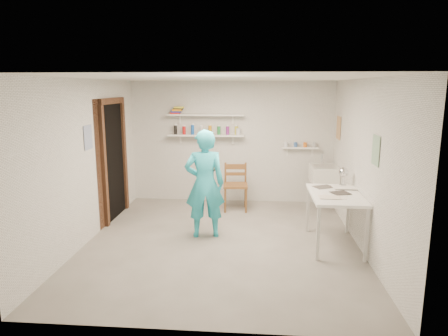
# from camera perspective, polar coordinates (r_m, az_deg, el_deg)

# --- Properties ---
(floor) EXTENTS (4.00, 4.50, 0.02)m
(floor) POSITION_cam_1_polar(r_m,az_deg,el_deg) (6.10, -0.31, -10.57)
(floor) COLOR slate
(floor) RESTS_ON ground
(ceiling) EXTENTS (4.00, 4.50, 0.02)m
(ceiling) POSITION_cam_1_polar(r_m,az_deg,el_deg) (5.65, -0.34, 12.81)
(ceiling) COLOR silver
(ceiling) RESTS_ON wall_back
(wall_back) EXTENTS (4.00, 0.02, 2.40)m
(wall_back) POSITION_cam_1_polar(r_m,az_deg,el_deg) (7.98, 1.08, 3.70)
(wall_back) COLOR silver
(wall_back) RESTS_ON ground
(wall_front) EXTENTS (4.00, 0.02, 2.40)m
(wall_front) POSITION_cam_1_polar(r_m,az_deg,el_deg) (3.57, -3.48, -6.09)
(wall_front) COLOR silver
(wall_front) RESTS_ON ground
(wall_left) EXTENTS (0.02, 4.50, 2.40)m
(wall_left) POSITION_cam_1_polar(r_m,az_deg,el_deg) (6.25, -19.00, 0.92)
(wall_left) COLOR silver
(wall_left) RESTS_ON ground
(wall_right) EXTENTS (0.02, 4.50, 2.40)m
(wall_right) POSITION_cam_1_polar(r_m,az_deg,el_deg) (5.93, 19.41, 0.34)
(wall_right) COLOR silver
(wall_right) RESTS_ON ground
(doorway_recess) EXTENTS (0.02, 0.90, 2.00)m
(doorway_recess) POSITION_cam_1_polar(r_m,az_deg,el_deg) (7.24, -15.47, 0.88)
(doorway_recess) COLOR black
(doorway_recess) RESTS_ON wall_left
(corridor_box) EXTENTS (1.40, 1.50, 2.10)m
(corridor_box) POSITION_cam_1_polar(r_m,az_deg,el_deg) (7.50, -20.59, 1.31)
(corridor_box) COLOR brown
(corridor_box) RESTS_ON ground
(door_lintel) EXTENTS (0.06, 1.05, 0.10)m
(door_lintel) POSITION_cam_1_polar(r_m,az_deg,el_deg) (7.12, -15.77, 9.21)
(door_lintel) COLOR brown
(door_lintel) RESTS_ON wall_left
(door_jamb_near) EXTENTS (0.06, 0.10, 2.00)m
(door_jamb_near) POSITION_cam_1_polar(r_m,az_deg,el_deg) (6.77, -16.74, 0.10)
(door_jamb_near) COLOR brown
(door_jamb_near) RESTS_ON ground
(door_jamb_far) EXTENTS (0.06, 0.10, 2.00)m
(door_jamb_far) POSITION_cam_1_polar(r_m,az_deg,el_deg) (7.70, -14.07, 1.56)
(door_jamb_far) COLOR brown
(door_jamb_far) RESTS_ON ground
(shelf_lower) EXTENTS (1.50, 0.22, 0.03)m
(shelf_lower) POSITION_cam_1_polar(r_m,az_deg,el_deg) (7.88, -2.61, 4.69)
(shelf_lower) COLOR white
(shelf_lower) RESTS_ON wall_back
(shelf_upper) EXTENTS (1.50, 0.22, 0.03)m
(shelf_upper) POSITION_cam_1_polar(r_m,az_deg,el_deg) (7.84, -2.64, 7.59)
(shelf_upper) COLOR white
(shelf_upper) RESTS_ON wall_back
(ledge_shelf) EXTENTS (0.70, 0.14, 0.03)m
(ledge_shelf) POSITION_cam_1_polar(r_m,az_deg,el_deg) (7.93, 10.83, 2.87)
(ledge_shelf) COLOR white
(ledge_shelf) RESTS_ON wall_back
(poster_left) EXTENTS (0.01, 0.28, 0.36)m
(poster_left) POSITION_cam_1_polar(r_m,az_deg,el_deg) (6.24, -18.84, 4.16)
(poster_left) COLOR #334C7F
(poster_left) RESTS_ON wall_left
(poster_right_a) EXTENTS (0.01, 0.34, 0.42)m
(poster_right_a) POSITION_cam_1_polar(r_m,az_deg,el_deg) (7.61, 16.04, 5.54)
(poster_right_a) COLOR #995933
(poster_right_a) RESTS_ON wall_right
(poster_right_b) EXTENTS (0.01, 0.30, 0.38)m
(poster_right_b) POSITION_cam_1_polar(r_m,az_deg,el_deg) (5.35, 20.86, 2.37)
(poster_right_b) COLOR #3F724C
(poster_right_b) RESTS_ON wall_right
(belfast_sink) EXTENTS (0.48, 0.60, 0.30)m
(belfast_sink) POSITION_cam_1_polar(r_m,az_deg,el_deg) (7.60, 14.08, -0.86)
(belfast_sink) COLOR white
(belfast_sink) RESTS_ON wall_right
(man) EXTENTS (0.67, 0.50, 1.67)m
(man) POSITION_cam_1_polar(r_m,az_deg,el_deg) (6.08, -2.77, -2.28)
(man) COLOR #29BCD1
(man) RESTS_ON ground
(wall_clock) EXTENTS (0.30, 0.09, 0.30)m
(wall_clock) POSITION_cam_1_polar(r_m,az_deg,el_deg) (6.23, -2.19, 0.66)
(wall_clock) COLOR #CFBD8D
(wall_clock) RESTS_ON man
(wooden_chair) EXTENTS (0.47, 0.45, 0.95)m
(wooden_chair) POSITION_cam_1_polar(r_m,az_deg,el_deg) (7.47, 1.66, -2.49)
(wooden_chair) COLOR brown
(wooden_chair) RESTS_ON ground
(work_table) EXTENTS (0.71, 1.18, 0.78)m
(work_table) POSITION_cam_1_polar(r_m,az_deg,el_deg) (6.04, 15.49, -7.14)
(work_table) COLOR white
(work_table) RESTS_ON ground
(desk_lamp) EXTENTS (0.15, 0.15, 0.15)m
(desk_lamp) POSITION_cam_1_polar(r_m,az_deg,el_deg) (6.37, 16.72, -0.55)
(desk_lamp) COLOR silver
(desk_lamp) RESTS_ON work_table
(spray_cans) EXTENTS (1.29, 0.06, 0.17)m
(spray_cans) POSITION_cam_1_polar(r_m,az_deg,el_deg) (7.87, -2.62, 5.41)
(spray_cans) COLOR black
(spray_cans) RESTS_ON shelf_lower
(book_stack) EXTENTS (0.26, 0.14, 0.14)m
(book_stack) POSITION_cam_1_polar(r_m,az_deg,el_deg) (7.93, -6.71, 8.19)
(book_stack) COLOR red
(book_stack) RESTS_ON shelf_upper
(ledge_pots) EXTENTS (0.48, 0.07, 0.09)m
(ledge_pots) POSITION_cam_1_polar(r_m,az_deg,el_deg) (7.92, 10.85, 3.30)
(ledge_pots) COLOR silver
(ledge_pots) RESTS_ON ledge_shelf
(papers) EXTENTS (0.30, 0.22, 0.02)m
(papers) POSITION_cam_1_polar(r_m,az_deg,el_deg) (5.93, 15.70, -3.43)
(papers) COLOR silver
(papers) RESTS_ON work_table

